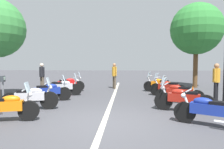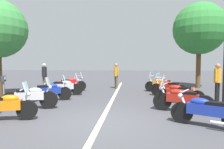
% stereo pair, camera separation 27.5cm
% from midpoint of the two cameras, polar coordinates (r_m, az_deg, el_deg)
% --- Properties ---
extents(ground_plane, '(80.00, 80.00, 0.00)m').
position_cam_midpoint_polar(ground_plane, '(6.14, -2.00, -13.51)').
color(ground_plane, '#424247').
extents(lane_centre_stripe, '(15.85, 0.16, 0.01)m').
position_cam_midpoint_polar(lane_centre_stripe, '(9.88, 1.03, -7.00)').
color(lane_centre_stripe, beige).
rests_on(lane_centre_stripe, ground_plane).
extents(motorcycle_left_row_0, '(0.78, 1.94, 1.20)m').
position_cam_midpoint_polar(motorcycle_left_row_0, '(6.91, -27.49, -8.03)').
color(motorcycle_left_row_0, black).
rests_on(motorcycle_left_row_0, ground_plane).
extents(motorcycle_left_row_1, '(0.77, 2.04, 1.23)m').
position_cam_midpoint_polar(motorcycle_left_row_1, '(8.21, -21.45, -6.00)').
color(motorcycle_left_row_1, black).
rests_on(motorcycle_left_row_1, ground_plane).
extents(motorcycle_left_row_2, '(1.05, 2.06, 1.21)m').
position_cam_midpoint_polar(motorcycle_left_row_2, '(9.69, -17.02, -4.56)').
color(motorcycle_left_row_2, black).
rests_on(motorcycle_left_row_2, ground_plane).
extents(motorcycle_left_row_3, '(0.86, 2.09, 1.21)m').
position_cam_midpoint_polar(motorcycle_left_row_3, '(11.11, -13.06, -3.50)').
color(motorcycle_left_row_3, black).
rests_on(motorcycle_left_row_3, ground_plane).
extents(motorcycle_left_row_4, '(1.02, 2.03, 1.21)m').
position_cam_midpoint_polar(motorcycle_left_row_4, '(12.61, -11.53, -2.67)').
color(motorcycle_left_row_4, black).
rests_on(motorcycle_left_row_4, ground_plane).
extents(motorcycle_right_row_0, '(1.11, 1.79, 0.99)m').
position_cam_midpoint_polar(motorcycle_right_row_0, '(6.20, 26.60, -9.38)').
color(motorcycle_right_row_0, black).
rests_on(motorcycle_right_row_0, ground_plane).
extents(motorcycle_right_row_1, '(0.99, 2.03, 1.23)m').
position_cam_midpoint_polar(motorcycle_right_row_1, '(7.65, 20.38, -6.66)').
color(motorcycle_right_row_1, black).
rests_on(motorcycle_right_row_1, ground_plane).
extents(motorcycle_right_row_2, '(1.01, 1.97, 1.20)m').
position_cam_midpoint_polar(motorcycle_right_row_2, '(9.25, 19.47, -5.02)').
color(motorcycle_right_row_2, black).
rests_on(motorcycle_right_row_2, ground_plane).
extents(motorcycle_right_row_3, '(1.20, 1.81, 1.23)m').
position_cam_midpoint_polar(motorcycle_right_row_3, '(10.78, 16.71, -3.72)').
color(motorcycle_right_row_3, black).
rests_on(motorcycle_right_row_3, ground_plane).
extents(motorcycle_right_row_4, '(1.06, 1.99, 1.21)m').
position_cam_midpoint_polar(motorcycle_right_row_4, '(12.30, 14.71, -2.85)').
color(motorcycle_right_row_4, black).
rests_on(motorcycle_right_row_4, ground_plane).
extents(parking_meter, '(0.19, 0.15, 1.29)m').
position_cam_midpoint_polar(parking_meter, '(8.61, -27.95, -2.91)').
color(parking_meter, slate).
rests_on(parking_meter, ground_plane).
extents(traffic_cone_0, '(0.36, 0.36, 0.61)m').
position_cam_midpoint_polar(traffic_cone_0, '(11.02, 23.18, -4.67)').
color(traffic_cone_0, orange).
rests_on(traffic_cone_0, ground_plane).
extents(bystander_0, '(0.45, 0.34, 1.75)m').
position_cam_midpoint_polar(bystander_0, '(13.64, 1.78, 0.22)').
color(bystander_0, brown).
rests_on(bystander_0, ground_plane).
extents(bystander_1, '(0.41, 0.39, 1.75)m').
position_cam_midpoint_polar(bystander_1, '(10.43, 28.79, -1.15)').
color(bystander_1, black).
rests_on(bystander_1, ground_plane).
extents(bystander_2, '(0.33, 0.46, 1.75)m').
position_cam_midpoint_polar(bystander_2, '(13.74, -18.35, 0.07)').
color(bystander_2, brown).
rests_on(bystander_2, ground_plane).
extents(roadside_tree_1, '(3.63, 3.63, 5.99)m').
position_cam_midpoint_polar(roadside_tree_1, '(15.56, 24.30, 11.89)').
color(roadside_tree_1, brown).
rests_on(roadside_tree_1, ground_plane).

